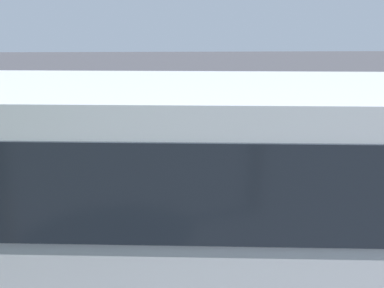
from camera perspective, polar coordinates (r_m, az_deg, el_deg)
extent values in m
plane|color=#38383D|center=(11.22, -0.64, -5.46)|extent=(80.00, 80.00, 0.00)
cube|color=#B7BABF|center=(5.89, 14.16, -6.67)|extent=(9.23, 3.12, 2.80)
cube|color=black|center=(6.91, 12.31, 1.63)|extent=(7.61, 0.56, 1.01)
cube|color=black|center=(4.55, 17.92, -6.16)|extent=(7.61, 0.56, 1.01)
cube|color=orange|center=(7.25, 11.81, -6.99)|extent=(7.97, 0.58, 0.28)
torus|color=black|center=(7.61, -13.30, -12.55)|extent=(1.02, 0.39, 1.00)
cylinder|color=black|center=(9.20, 16.72, -7.78)|extent=(0.14, 0.14, 0.79)
cube|color=black|center=(9.41, 16.38, -10.12)|extent=(0.16, 0.28, 0.10)
cylinder|color=black|center=(9.29, 17.56, -7.64)|extent=(0.14, 0.14, 0.79)
cube|color=black|center=(9.49, 17.21, -9.96)|extent=(0.16, 0.28, 0.10)
cube|color=#D8F233|center=(8.99, 17.51, -3.45)|extent=(0.43, 0.36, 0.66)
cube|color=silver|center=(8.99, 17.51, -3.45)|extent=(0.45, 0.37, 0.06)
cylinder|color=#D8F233|center=(8.86, 16.21, -3.51)|extent=(0.11, 0.11, 0.63)
sphere|color=tan|center=(8.97, 16.06, -5.41)|extent=(0.11, 0.11, 0.09)
cylinder|color=#D8F233|center=(9.12, 18.79, -3.19)|extent=(0.11, 0.11, 0.63)
sphere|color=tan|center=(9.22, 18.62, -5.04)|extent=(0.11, 0.11, 0.09)
sphere|color=tan|center=(8.85, 17.76, -0.58)|extent=(0.29, 0.29, 0.24)
cylinder|color=black|center=(8.74, 10.74, -8.62)|extent=(0.13, 0.13, 0.80)
cube|color=black|center=(8.96, 10.51, -11.08)|extent=(0.13, 0.27, 0.10)
cylinder|color=black|center=(8.79, 11.74, -8.53)|extent=(0.13, 0.13, 0.80)
cube|color=black|center=(9.01, 11.49, -10.97)|extent=(0.13, 0.27, 0.10)
cube|color=maroon|center=(8.49, 11.50, -4.06)|extent=(0.41, 0.32, 0.67)
cylinder|color=maroon|center=(8.41, 9.97, -4.06)|extent=(0.10, 0.10, 0.63)
sphere|color=tan|center=(8.52, 9.87, -6.06)|extent=(0.10, 0.10, 0.09)
cylinder|color=maroon|center=(8.57, 13.02, -3.85)|extent=(0.10, 0.10, 0.63)
sphere|color=tan|center=(8.68, 12.89, -5.82)|extent=(0.10, 0.10, 0.09)
sphere|color=tan|center=(8.35, 11.68, -1.00)|extent=(0.27, 0.27, 0.24)
cylinder|color=black|center=(8.84, 1.28, -8.08)|extent=(0.15, 0.15, 0.79)
cube|color=black|center=(9.06, 1.19, -10.49)|extent=(0.16, 0.28, 0.10)
cylinder|color=black|center=(8.89, 2.27, -7.96)|extent=(0.15, 0.15, 0.79)
cube|color=black|center=(9.11, 2.16, -10.35)|extent=(0.16, 0.28, 0.10)
cube|color=#3F594C|center=(8.60, 1.82, -3.60)|extent=(0.44, 0.37, 0.66)
cylinder|color=#3F594C|center=(8.52, 0.29, -3.66)|extent=(0.11, 0.11, 0.62)
sphere|color=tan|center=(8.63, 0.29, -5.61)|extent=(0.11, 0.11, 0.09)
cylinder|color=#3F594C|center=(8.67, 3.32, -3.34)|extent=(0.11, 0.11, 0.62)
sphere|color=tan|center=(8.78, 3.29, -5.27)|extent=(0.11, 0.11, 0.09)
sphere|color=tan|center=(8.46, 1.85, -0.61)|extent=(0.29, 0.29, 0.24)
torus|color=black|center=(8.75, 18.76, -10.54)|extent=(0.61, 0.20, 0.60)
cylinder|color=silver|center=(8.75, 18.76, -10.54)|extent=(0.13, 0.11, 0.12)
cylinder|color=silver|center=(8.63, 19.26, -8.40)|extent=(0.32, 0.09, 0.67)
cylinder|color=black|center=(8.54, 19.74, -6.53)|extent=(0.11, 0.58, 0.04)
torus|color=black|center=(14.32, -11.29, 0.20)|extent=(0.61, 0.25, 0.60)
cylinder|color=silver|center=(14.32, -11.29, 0.20)|extent=(0.14, 0.12, 0.12)
torus|color=black|center=(14.43, -14.99, 4.64)|extent=(0.85, 0.30, 0.84)
cylinder|color=silver|center=(14.43, -14.99, 4.64)|extent=(0.14, 0.14, 0.12)
cylinder|color=silver|center=(14.18, -10.45, 1.18)|extent=(0.68, 0.19, 0.27)
cube|color=white|center=(14.21, -12.06, 3.00)|extent=(0.85, 0.44, 0.88)
cube|color=black|center=(14.23, -13.16, 4.60)|extent=(0.52, 0.31, 0.53)
cylinder|color=silver|center=(14.45, -13.35, 3.73)|extent=(0.36, 0.15, 0.40)
cylinder|color=black|center=(14.06, -9.73, 2.06)|extent=(0.15, 0.58, 0.04)
cube|color=black|center=(14.10, -11.44, 3.94)|extent=(0.52, 0.42, 0.52)
sphere|color=white|center=(14.01, -9.88, 3.12)|extent=(0.31, 0.31, 0.26)
cylinder|color=black|center=(13.92, -10.94, 2.87)|extent=(0.47, 0.18, 0.21)
cylinder|color=black|center=(14.08, -13.05, 3.54)|extent=(0.38, 0.17, 0.33)
cylinder|color=black|center=(14.25, -10.45, 3.19)|extent=(0.47, 0.18, 0.21)
cylinder|color=black|center=(14.41, -12.51, 3.84)|extent=(0.38, 0.17, 0.33)
cube|color=orange|center=(15.05, -2.63, 0.12)|extent=(0.34, 0.34, 0.03)
cone|color=orange|center=(14.97, -2.65, 1.29)|extent=(0.26, 0.26, 0.60)
cylinder|color=white|center=(14.98, -2.65, 1.17)|extent=(0.19, 0.19, 0.07)
cube|color=white|center=(12.75, 15.22, -3.38)|extent=(0.28, 4.33, 0.01)
cube|color=white|center=(12.21, 1.86, -3.67)|extent=(0.29, 4.50, 0.01)
cube|color=white|center=(12.37, -11.92, -3.75)|extent=(0.29, 4.46, 0.01)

